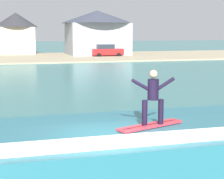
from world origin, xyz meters
The scene contains 8 objects.
ground_plane centered at (0.00, 0.00, 0.00)m, with size 260.00×260.00×0.00m, color #347071.
wave_crest centered at (1.51, 1.14, 0.50)m, with size 10.60×4.74×1.06m.
surfboard centered at (1.34, 0.69, 1.09)m, with size 2.21×1.17×0.06m.
surfer centered at (1.40, 0.67, 2.01)m, with size 1.32×0.32×1.60m.
shoreline_bank centered at (0.00, 45.55, 0.08)m, with size 120.00×19.58×0.17m.
car_far_shore centered at (11.64, 44.81, 0.95)m, with size 4.54×2.14×1.86m.
house_gabled_white centered at (11.16, 48.71, 3.87)m, with size 11.03×11.03×6.84m.
house_small_cottage centered at (-0.78, 53.57, 3.68)m, with size 6.81×6.81×6.61m.
Camera 1 is at (-2.67, -9.57, 3.82)m, focal length 61.98 mm.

